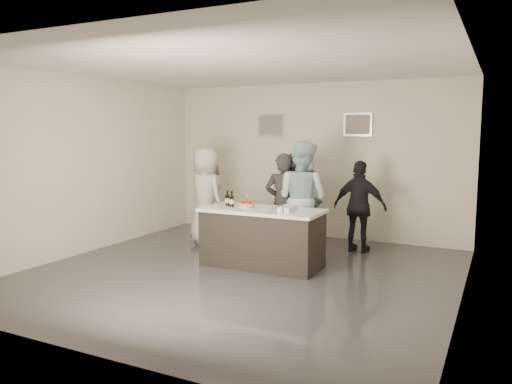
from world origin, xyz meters
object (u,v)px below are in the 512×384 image
person_guest_left (206,196)px  person_guest_back (296,200)px  person_main_blue (302,199)px  person_guest_right (360,207)px  cake (247,206)px  beer_bottle_b (232,199)px  person_main_black (283,204)px  bar_counter (262,237)px  beer_bottle_a (227,198)px

person_guest_left → person_guest_back: person_guest_left is taller
person_main_blue → person_guest_right: (0.79, 0.70, -0.17)m
person_guest_left → person_guest_right: (2.72, 0.59, -0.10)m
cake → beer_bottle_b: bearing=-178.7°
person_main_black → person_guest_left: person_guest_left is taller
person_guest_left → beer_bottle_b: bearing=161.4°
bar_counter → person_main_black: (0.01, 0.80, 0.41)m
cake → beer_bottle_a: beer_bottle_a is taller
beer_bottle_a → person_guest_left: person_guest_left is taller
beer_bottle_b → person_guest_back: 1.67m
beer_bottle_a → person_guest_left: bearing=136.5°
beer_bottle_a → person_guest_back: bearing=70.2°
bar_counter → person_guest_left: person_guest_left is taller
beer_bottle_a → person_guest_back: (0.55, 1.53, -0.19)m
person_main_black → person_guest_right: bearing=-159.8°
person_guest_left → person_guest_back: (1.54, 0.59, -0.05)m
cake → person_guest_left: (-1.37, 1.00, -0.05)m
person_guest_right → person_main_blue: bearing=45.3°
person_main_blue → person_guest_right: 1.07m
beer_bottle_a → person_guest_left: 1.37m
beer_bottle_a → person_guest_right: person_guest_right is taller
cake → person_guest_right: person_guest_right is taller
beer_bottle_b → person_main_black: (0.51, 0.86, -0.17)m
beer_bottle_a → person_guest_back: 1.64m
beer_bottle_b → person_guest_back: (0.43, 1.60, -0.19)m
bar_counter → person_main_black: size_ratio=1.08×
beer_bottle_b → person_guest_left: 1.51m
cake → person_guest_left: bearing=143.7°
beer_bottle_b → person_guest_right: 2.29m
person_guest_right → person_guest_back: size_ratio=0.94×
beer_bottle_b → person_guest_left: size_ratio=0.15×
beer_bottle_b → person_guest_left: (-1.11, 1.01, -0.14)m
person_guest_back → beer_bottle_a: bearing=82.3°
person_guest_left → person_guest_back: size_ratio=1.06×
bar_counter → cake: size_ratio=7.66×
bar_counter → person_main_black: person_main_black is taller
beer_bottle_a → cake: bearing=-10.1°
beer_bottle_a → person_main_blue: (0.94, 0.83, -0.07)m
beer_bottle_a → beer_bottle_b: (0.12, -0.07, 0.00)m
beer_bottle_a → person_main_blue: bearing=41.5°
beer_bottle_a → person_guest_right: 2.32m
person_guest_right → cake: bearing=53.6°
person_main_black → beer_bottle_a: bearing=36.9°
beer_bottle_a → person_main_black: size_ratio=0.15×
bar_counter → person_guest_right: bearing=54.4°
cake → beer_bottle_a: size_ratio=0.93×
beer_bottle_b → beer_bottle_a: bearing=148.9°
person_guest_right → person_guest_back: (-1.18, -0.00, 0.05)m
cake → person_guest_back: bearing=83.9°
person_guest_back → beer_bottle_b: bearing=87.1°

